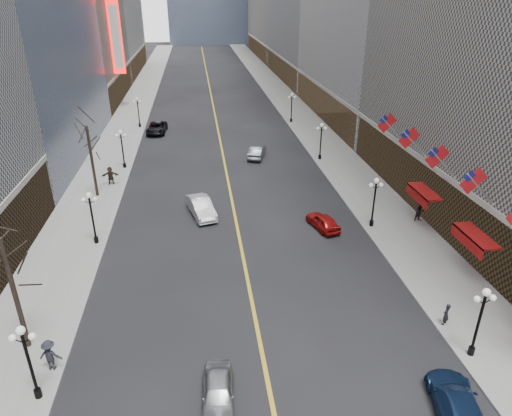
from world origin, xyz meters
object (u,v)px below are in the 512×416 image
object	(u,v)px
streetlamp_west_0	(27,356)
car_nb_mid	(201,207)
car_nb_far	(157,128)
ped_ne_corner	(446,314)
streetlamp_east_2	(321,137)
streetlamp_west_3	(138,109)
streetlamp_east_0	(480,316)
car_sb_far	(257,152)
streetlamp_east_1	(375,197)
car_nb_near	(218,393)
streetlamp_west_2	(122,145)
streetlamp_west_1	(92,213)
car_sb_near	(457,406)
car_sb_mid	(323,221)
streetlamp_east_3	(292,105)

from	to	relation	value
streetlamp_west_0	car_nb_mid	size ratio (longest dim) A/B	0.90
car_nb_mid	car_nb_far	distance (m)	28.98
car_nb_far	ped_ne_corner	xyz separation A→B (m)	(20.60, -46.03, 0.12)
streetlamp_east_2	ped_ne_corner	size ratio (longest dim) A/B	3.01
streetlamp_west_3	streetlamp_east_0	bearing A→B (deg)	-65.59
streetlamp_east_0	car_sb_far	xyz separation A→B (m)	(-7.58, 35.97, -2.13)
streetlamp_east_1	car_nb_near	size ratio (longest dim) A/B	1.10
streetlamp_west_2	car_nb_mid	world-z (taller)	streetlamp_west_2
streetlamp_east_2	car_nb_far	xyz separation A→B (m)	(-20.80, 14.69, -2.12)
car_nb_near	car_sb_far	distance (m)	38.04
streetlamp_west_0	ped_ne_corner	size ratio (longest dim) A/B	3.01
streetlamp_east_2	car_sb_far	xyz separation A→B (m)	(-7.58, 1.97, -2.13)
car_nb_mid	streetlamp_west_2	bearing A→B (deg)	108.37
streetlamp_east_2	streetlamp_west_3	world-z (taller)	same
streetlamp_west_1	ped_ne_corner	size ratio (longest dim) A/B	3.01
car_sb_near	streetlamp_west_3	bearing A→B (deg)	-56.53
streetlamp_east_0	car_nb_far	distance (m)	52.99
streetlamp_east_0	streetlamp_west_1	size ratio (longest dim) A/B	1.00
streetlamp_east_0	streetlamp_east_2	distance (m)	34.00
car_sb_near	car_sb_mid	distance (m)	20.17
streetlamp_east_1	streetlamp_west_0	size ratio (longest dim) A/B	1.00
streetlamp_east_2	car_sb_far	distance (m)	8.12
car_nb_near	streetlamp_east_2	bearing A→B (deg)	70.55
ped_ne_corner	streetlamp_east_1	bearing A→B (deg)	-126.03
car_nb_near	streetlamp_east_3	bearing A→B (deg)	77.61
streetlamp_east_1	car_sb_far	bearing A→B (deg)	110.78
car_nb_far	car_sb_near	size ratio (longest dim) A/B	1.08
car_nb_mid	streetlamp_east_1	bearing A→B (deg)	-30.42
streetlamp_east_1	streetlamp_east_2	xyz separation A→B (m)	(0.00, 18.00, 0.00)
streetlamp_west_3	car_nb_mid	world-z (taller)	streetlamp_west_3
streetlamp_west_2	car_sb_mid	distance (m)	26.22
streetlamp_east_2	streetlamp_west_0	size ratio (longest dim) A/B	1.00
streetlamp_west_0	car_sb_far	bearing A→B (deg)	65.99
streetlamp_east_0	streetlamp_west_3	distance (m)	57.10
streetlamp_west_1	car_sb_mid	xyz separation A→B (m)	(19.27, 0.36, -2.22)
streetlamp_west_2	car_sb_near	size ratio (longest dim) A/B	0.87
car_nb_mid	car_sb_far	bearing A→B (deg)	50.81
streetlamp_west_0	car_nb_near	world-z (taller)	streetlamp_west_0
car_nb_mid	streetlamp_west_1	bearing A→B (deg)	-167.79
streetlamp_east_2	car_sb_near	xyz separation A→B (m)	(-3.01, -37.77, -2.14)
car_nb_mid	ped_ne_corner	size ratio (longest dim) A/B	3.35
streetlamp_east_2	car_nb_far	world-z (taller)	streetlamp_east_2
car_sb_near	car_sb_mid	bearing A→B (deg)	-73.05
streetlamp_east_0	car_sb_near	world-z (taller)	streetlamp_east_0
streetlamp_west_1	ped_ne_corner	bearing A→B (deg)	-29.68
streetlamp_west_2	car_sb_mid	world-z (taller)	streetlamp_west_2
streetlamp_east_1	streetlamp_west_2	bearing A→B (deg)	142.67
car_nb_mid	car_sb_mid	world-z (taller)	car_nb_mid
streetlamp_east_3	streetlamp_west_1	xyz separation A→B (m)	(-23.60, -36.00, 0.00)
streetlamp_east_3	streetlamp_west_2	distance (m)	29.68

